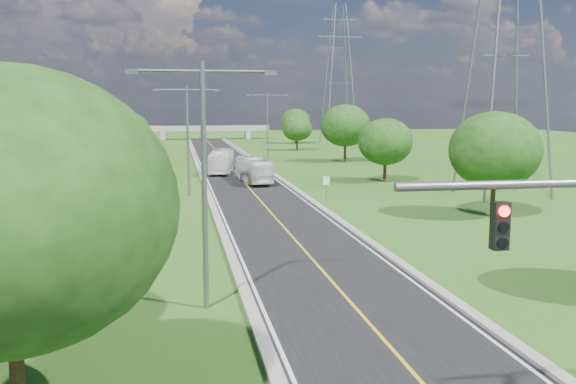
% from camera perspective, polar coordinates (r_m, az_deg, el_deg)
% --- Properties ---
extents(ground, '(260.00, 260.00, 0.00)m').
position_cam_1_polar(ground, '(74.47, -4.42, 1.39)').
color(ground, '#2E5417').
rests_on(ground, ground).
extents(road, '(8.00, 150.00, 0.06)m').
position_cam_1_polar(road, '(80.41, -4.84, 1.88)').
color(road, black).
rests_on(road, ground).
extents(curb_left, '(0.50, 150.00, 0.22)m').
position_cam_1_polar(curb_left, '(80.14, -7.87, 1.87)').
color(curb_left, gray).
rests_on(curb_left, ground).
extents(curb_right, '(0.50, 150.00, 0.22)m').
position_cam_1_polar(curb_right, '(80.88, -1.84, 1.99)').
color(curb_right, gray).
rests_on(curb_right, ground).
extents(speed_limit_sign, '(0.55, 0.09, 2.40)m').
position_cam_1_polar(speed_limit_sign, '(53.51, 3.41, 0.60)').
color(speed_limit_sign, slate).
rests_on(speed_limit_sign, ground).
extents(overpass, '(30.00, 3.00, 3.20)m').
position_cam_1_polar(overpass, '(153.94, -7.34, 5.56)').
color(overpass, gray).
rests_on(overpass, ground).
extents(streetlight_near_left, '(5.90, 0.25, 10.00)m').
position_cam_1_polar(streetlight_near_left, '(25.80, -7.49, 2.47)').
color(streetlight_near_left, slate).
rests_on(streetlight_near_left, ground).
extents(streetlight_mid_left, '(5.90, 0.25, 10.00)m').
position_cam_1_polar(streetlight_mid_left, '(58.72, -8.92, 5.41)').
color(streetlight_mid_left, slate).
rests_on(streetlight_mid_left, ground).
extents(streetlight_far_right, '(5.90, 0.25, 10.00)m').
position_cam_1_polar(streetlight_far_right, '(92.62, -1.83, 6.35)').
color(streetlight_far_right, slate).
rests_on(streetlight_far_right, ground).
extents(power_tower_near, '(9.00, 6.40, 28.00)m').
position_cam_1_polar(power_tower_near, '(61.31, 18.91, 12.74)').
color(power_tower_near, slate).
rests_on(power_tower_near, ground).
extents(power_tower_far, '(9.00, 6.40, 28.00)m').
position_cam_1_polar(power_tower_far, '(132.97, 4.54, 10.25)').
color(power_tower_far, slate).
rests_on(power_tower_far, ground).
extents(tree_lb, '(6.30, 6.30, 7.33)m').
position_cam_1_polar(tree_lb, '(42.76, -21.95, 2.33)').
color(tree_lb, black).
rests_on(tree_lb, ground).
extents(tree_lc, '(7.56, 7.56, 8.79)m').
position_cam_1_polar(tree_lc, '(64.21, -17.08, 5.03)').
color(tree_lc, black).
rests_on(tree_lc, ground).
extents(tree_ld, '(6.72, 6.72, 7.82)m').
position_cam_1_polar(tree_ld, '(88.29, -16.46, 5.32)').
color(tree_ld, black).
rests_on(tree_ld, ground).
extents(tree_le, '(5.88, 5.88, 6.84)m').
position_cam_1_polar(tree_le, '(111.98, -13.80, 5.56)').
color(tree_le, black).
rests_on(tree_le, ground).
extents(tree_lf, '(7.98, 7.98, 9.28)m').
position_cam_1_polar(tree_lf, '(16.33, -23.68, -1.42)').
color(tree_lf, black).
rests_on(tree_lf, ground).
extents(tree_rb, '(6.72, 6.72, 7.82)m').
position_cam_1_polar(tree_rb, '(49.51, 17.92, 3.55)').
color(tree_rb, black).
rests_on(tree_rb, ground).
extents(tree_rc, '(5.88, 5.88, 6.84)m').
position_cam_1_polar(tree_rc, '(69.39, 8.66, 4.44)').
color(tree_rc, black).
rests_on(tree_rc, ground).
extents(tree_rd, '(7.14, 7.14, 8.30)m').
position_cam_1_polar(tree_rd, '(92.89, 5.11, 5.91)').
color(tree_rd, black).
rests_on(tree_rd, ground).
extents(tree_re, '(5.46, 5.46, 6.35)m').
position_cam_1_polar(tree_re, '(115.78, 0.81, 5.70)').
color(tree_re, black).
rests_on(tree_re, ground).
extents(tree_rf, '(6.30, 6.30, 7.33)m').
position_cam_1_polar(tree_rf, '(136.05, 0.69, 6.28)').
color(tree_rf, black).
rests_on(tree_rf, ground).
extents(bus_outbound, '(3.06, 9.69, 2.65)m').
position_cam_1_polar(bus_outbound, '(68.09, -3.08, 1.97)').
color(bus_outbound, white).
rests_on(bus_outbound, road).
extents(bus_inbound, '(3.84, 10.12, 2.75)m').
position_cam_1_polar(bus_inbound, '(78.10, -5.93, 2.73)').
color(bus_inbound, white).
rests_on(bus_inbound, road).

